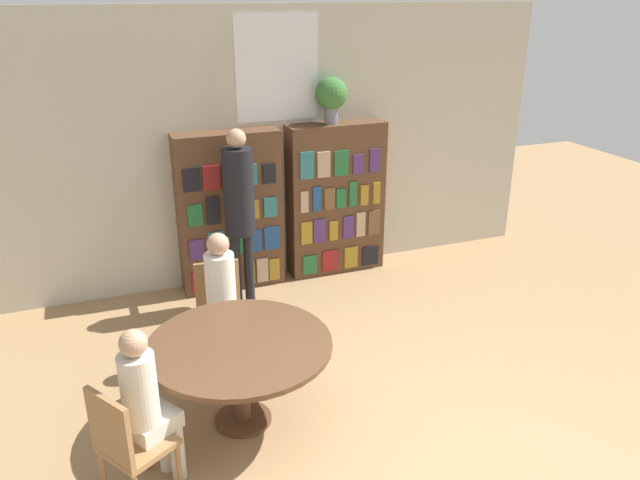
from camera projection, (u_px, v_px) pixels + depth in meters
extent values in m
cube|color=beige|center=(278.00, 147.00, 6.92)|extent=(6.40, 0.06, 3.00)
cube|color=white|center=(277.00, 68.00, 6.57)|extent=(0.90, 0.01, 1.10)
cube|color=brown|center=(230.00, 212.00, 6.78)|extent=(1.12, 0.32, 1.75)
cube|color=maroon|center=(198.00, 282.00, 6.76)|extent=(0.13, 0.02, 0.23)
cube|color=#2D707A|center=(210.00, 277.00, 6.79)|extent=(0.12, 0.02, 0.30)
cube|color=maroon|center=(224.00, 279.00, 6.85)|extent=(0.12, 0.02, 0.22)
cube|color=#236638|center=(236.00, 276.00, 6.90)|extent=(0.10, 0.02, 0.24)
cube|color=olive|center=(250.00, 273.00, 6.95)|extent=(0.11, 0.02, 0.25)
cube|color=tan|center=(263.00, 270.00, 6.99)|extent=(0.13, 0.02, 0.28)
cube|color=olive|center=(274.00, 269.00, 7.04)|extent=(0.12, 0.02, 0.25)
cube|color=#4C2D6B|center=(197.00, 250.00, 6.62)|extent=(0.16, 0.02, 0.23)
cube|color=#2D707A|center=(217.00, 244.00, 6.68)|extent=(0.18, 0.02, 0.29)
cube|color=#236638|center=(235.00, 243.00, 6.75)|extent=(0.18, 0.02, 0.26)
cube|color=navy|center=(254.00, 241.00, 6.82)|extent=(0.17, 0.02, 0.25)
cube|color=navy|center=(272.00, 238.00, 6.89)|extent=(0.18, 0.02, 0.26)
cube|color=#236638|center=(195.00, 216.00, 6.48)|extent=(0.16, 0.02, 0.23)
cube|color=black|center=(213.00, 211.00, 6.53)|extent=(0.14, 0.02, 0.30)
cube|color=#4C2D6B|center=(233.00, 210.00, 6.61)|extent=(0.12, 0.02, 0.26)
cube|color=olive|center=(252.00, 210.00, 6.69)|extent=(0.15, 0.02, 0.21)
cube|color=#2D707A|center=(270.00, 207.00, 6.75)|extent=(0.15, 0.02, 0.22)
cube|color=black|center=(192.00, 180.00, 6.33)|extent=(0.18, 0.02, 0.25)
cube|color=maroon|center=(211.00, 178.00, 6.40)|extent=(0.18, 0.02, 0.25)
cube|color=#236638|center=(231.00, 175.00, 6.46)|extent=(0.18, 0.02, 0.26)
cube|color=#2D707A|center=(251.00, 175.00, 6.54)|extent=(0.13, 0.02, 0.23)
cube|color=black|center=(269.00, 173.00, 6.61)|extent=(0.14, 0.02, 0.21)
cube|color=brown|center=(336.00, 199.00, 7.20)|extent=(1.12, 0.32, 1.75)
cube|color=#236638|center=(310.00, 265.00, 7.18)|extent=(0.17, 0.02, 0.23)
cube|color=maroon|center=(330.00, 261.00, 7.26)|extent=(0.19, 0.02, 0.25)
cube|color=olive|center=(351.00, 257.00, 7.35)|extent=(0.17, 0.02, 0.26)
cube|color=black|center=(370.00, 255.00, 7.44)|extent=(0.20, 0.02, 0.23)
cube|color=olive|center=(307.00, 233.00, 7.02)|extent=(0.13, 0.02, 0.26)
cube|color=#4C2D6B|center=(319.00, 231.00, 7.07)|extent=(0.15, 0.02, 0.28)
cube|color=olive|center=(334.00, 231.00, 7.14)|extent=(0.10, 0.02, 0.23)
cube|color=#4C2D6B|center=(348.00, 227.00, 7.19)|extent=(0.13, 0.02, 0.27)
cube|color=tan|center=(361.00, 224.00, 7.24)|extent=(0.11, 0.02, 0.29)
cube|color=brown|center=(374.00, 223.00, 7.30)|extent=(0.14, 0.02, 0.29)
cube|color=tan|center=(304.00, 202.00, 6.88)|extent=(0.09, 0.02, 0.24)
cube|color=navy|center=(317.00, 199.00, 6.92)|extent=(0.10, 0.02, 0.28)
cube|color=brown|center=(330.00, 199.00, 6.98)|extent=(0.13, 0.02, 0.25)
cube|color=#236638|center=(341.00, 198.00, 7.03)|extent=(0.12, 0.02, 0.23)
cube|color=#236638|center=(353.00, 194.00, 7.06)|extent=(0.09, 0.02, 0.30)
cube|color=olive|center=(364.00, 195.00, 7.12)|extent=(0.10, 0.02, 0.24)
cube|color=olive|center=(376.00, 193.00, 7.17)|extent=(0.08, 0.02, 0.25)
cube|color=#2D707A|center=(307.00, 166.00, 6.73)|extent=(0.16, 0.02, 0.30)
cube|color=tan|center=(324.00, 165.00, 6.80)|extent=(0.15, 0.02, 0.29)
cube|color=#236638|center=(341.00, 163.00, 6.87)|extent=(0.17, 0.02, 0.28)
cube|color=#4C2D6B|center=(358.00, 164.00, 6.95)|extent=(0.12, 0.02, 0.22)
cube|color=#4C2D6B|center=(375.00, 160.00, 7.01)|extent=(0.13, 0.02, 0.27)
cylinder|color=slate|center=(331.00, 115.00, 6.81)|extent=(0.15, 0.15, 0.19)
sphere|color=#387033|center=(331.00, 93.00, 6.72)|extent=(0.35, 0.35, 0.35)
cylinder|color=brown|center=(243.00, 419.00, 4.86)|extent=(0.44, 0.44, 0.03)
cylinder|color=brown|center=(241.00, 383.00, 4.74)|extent=(0.12, 0.12, 0.63)
cylinder|color=brown|center=(239.00, 345.00, 4.61)|extent=(1.38, 1.38, 0.04)
cube|color=olive|center=(138.00, 445.00, 4.01)|extent=(0.55, 0.55, 0.04)
cube|color=olive|center=(109.00, 429.00, 3.78)|extent=(0.24, 0.36, 0.45)
cylinder|color=olive|center=(146.00, 446.00, 4.31)|extent=(0.04, 0.04, 0.38)
cylinder|color=olive|center=(179.00, 467.00, 4.12)|extent=(0.04, 0.04, 0.38)
cylinder|color=olive|center=(104.00, 475.00, 4.06)|extent=(0.04, 0.04, 0.38)
cube|color=olive|center=(222.00, 318.00, 5.56)|extent=(0.43, 0.43, 0.04)
cube|color=olive|center=(217.00, 285.00, 5.63)|extent=(0.40, 0.06, 0.45)
cylinder|color=olive|center=(245.00, 345.00, 5.53)|extent=(0.04, 0.04, 0.38)
cylinder|color=olive|center=(207.00, 351.00, 5.44)|extent=(0.04, 0.04, 0.38)
cylinder|color=olive|center=(239.00, 327.00, 5.84)|extent=(0.04, 0.04, 0.38)
cylinder|color=olive|center=(202.00, 332.00, 5.74)|extent=(0.04, 0.04, 0.38)
cube|color=silver|center=(224.00, 317.00, 5.41)|extent=(0.28, 0.34, 0.12)
cylinder|color=silver|center=(220.00, 281.00, 5.36)|extent=(0.26, 0.26, 0.50)
sphere|color=tan|center=(218.00, 244.00, 5.23)|extent=(0.19, 0.19, 0.19)
cylinder|color=silver|center=(236.00, 350.00, 5.43)|extent=(0.10, 0.10, 0.42)
cylinder|color=silver|center=(219.00, 352.00, 5.39)|extent=(0.10, 0.10, 0.42)
cube|color=beige|center=(154.00, 423.00, 4.08)|extent=(0.39, 0.37, 0.12)
cylinder|color=beige|center=(139.00, 390.00, 3.91)|extent=(0.23, 0.23, 0.50)
sphere|color=tan|center=(133.00, 343.00, 3.78)|extent=(0.18, 0.18, 0.18)
cylinder|color=beige|center=(165.00, 444.00, 4.30)|extent=(0.10, 0.10, 0.42)
cylinder|color=beige|center=(177.00, 451.00, 4.23)|extent=(0.10, 0.10, 0.42)
cylinder|color=black|center=(236.00, 270.00, 6.49)|extent=(0.10, 0.10, 0.81)
cylinder|color=black|center=(249.00, 268.00, 6.54)|extent=(0.10, 0.10, 0.81)
cylinder|color=black|center=(239.00, 192.00, 6.20)|extent=(0.30, 0.30, 0.88)
sphere|color=tan|center=(236.00, 139.00, 6.00)|extent=(0.19, 0.19, 0.19)
cylinder|color=black|center=(240.00, 163.00, 6.38)|extent=(0.07, 0.30, 0.07)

